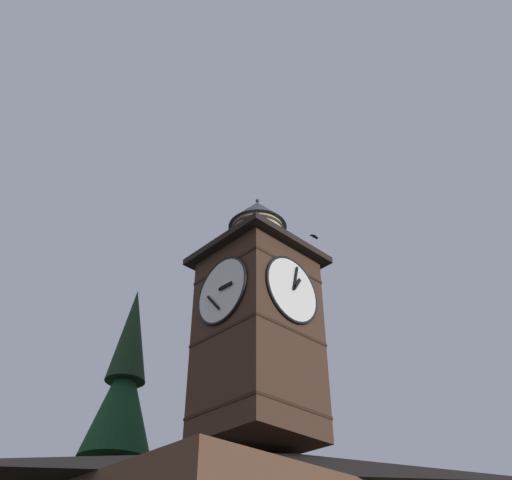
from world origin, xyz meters
The scene contains 2 objects.
clock_tower centered at (1.34, -2.19, 11.10)m, with size 4.02×4.02×9.91m.
flying_bird_high centered at (-4.21, -3.86, 18.52)m, with size 0.48×0.22×0.12m.
Camera 1 is at (13.63, 10.60, 1.73)m, focal length 39.56 mm.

